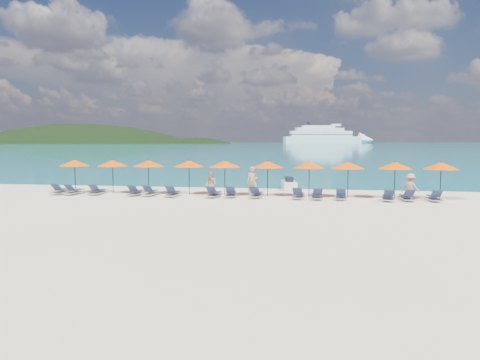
# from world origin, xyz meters

# --- Properties ---
(ground) EXTENTS (1400.00, 1400.00, 0.00)m
(ground) POSITION_xyz_m (0.00, 0.00, 0.00)
(ground) COLOR beige
(sea) EXTENTS (1600.00, 1300.00, 0.01)m
(sea) POSITION_xyz_m (0.00, 660.00, 0.01)
(sea) COLOR #1FA9B2
(sea) RESTS_ON ground
(headland_main) EXTENTS (374.00, 242.00, 126.50)m
(headland_main) POSITION_xyz_m (-300.00, 540.00, -38.00)
(headland_main) COLOR black
(headland_main) RESTS_ON ground
(headland_small) EXTENTS (162.00, 126.00, 85.50)m
(headland_small) POSITION_xyz_m (-150.00, 560.00, -35.00)
(headland_small) COLOR black
(headland_small) RESTS_ON ground
(cruise_ship) EXTENTS (122.28, 51.48, 33.85)m
(cruise_ship) POSITION_xyz_m (20.59, 607.29, 8.81)
(cruise_ship) COLOR white
(cruise_ship) RESTS_ON ground
(jetski) EXTENTS (1.33, 2.60, 0.88)m
(jetski) POSITION_xyz_m (2.50, 9.65, 0.36)
(jetski) COLOR silver
(jetski) RESTS_ON ground
(beachgoer_a) EXTENTS (0.71, 0.48, 1.91)m
(beachgoer_a) POSITION_xyz_m (0.50, 4.75, 0.96)
(beachgoer_a) COLOR tan
(beachgoer_a) RESTS_ON ground
(beachgoer_b) EXTENTS (0.90, 0.84, 1.62)m
(beachgoer_b) POSITION_xyz_m (-2.02, 4.03, 0.81)
(beachgoer_b) COLOR tan
(beachgoer_b) RESTS_ON ground
(beachgoer_c) EXTENTS (1.15, 0.93, 1.62)m
(beachgoer_c) POSITION_xyz_m (9.88, 4.08, 0.81)
(beachgoer_c) COLOR tan
(beachgoer_c) RESTS_ON ground
(umbrella_0) EXTENTS (2.10, 2.10, 2.28)m
(umbrella_0) POSITION_xyz_m (-11.76, 5.20, 2.02)
(umbrella_0) COLOR black
(umbrella_0) RESTS_ON ground
(umbrella_1) EXTENTS (2.10, 2.10, 2.28)m
(umbrella_1) POSITION_xyz_m (-9.06, 5.28, 2.02)
(umbrella_1) COLOR black
(umbrella_1) RESTS_ON ground
(umbrella_2) EXTENTS (2.10, 2.10, 2.28)m
(umbrella_2) POSITION_xyz_m (-6.58, 5.40, 2.02)
(umbrella_2) COLOR black
(umbrella_2) RESTS_ON ground
(umbrella_3) EXTENTS (2.10, 2.10, 2.28)m
(umbrella_3) POSITION_xyz_m (-3.80, 5.45, 2.02)
(umbrella_3) COLOR black
(umbrella_3) RESTS_ON ground
(umbrella_4) EXTENTS (2.10, 2.10, 2.28)m
(umbrella_4) POSITION_xyz_m (-1.41, 5.48, 2.02)
(umbrella_4) COLOR black
(umbrella_4) RESTS_ON ground
(umbrella_5) EXTENTS (2.10, 2.10, 2.28)m
(umbrella_5) POSITION_xyz_m (1.39, 5.36, 2.02)
(umbrella_5) COLOR black
(umbrella_5) RESTS_ON ground
(umbrella_6) EXTENTS (2.10, 2.10, 2.28)m
(umbrella_6) POSITION_xyz_m (4.02, 5.32, 2.02)
(umbrella_6) COLOR black
(umbrella_6) RESTS_ON ground
(umbrella_7) EXTENTS (2.10, 2.10, 2.28)m
(umbrella_7) POSITION_xyz_m (6.39, 5.23, 2.02)
(umbrella_7) COLOR black
(umbrella_7) RESTS_ON ground
(umbrella_8) EXTENTS (2.10, 2.10, 2.28)m
(umbrella_8) POSITION_xyz_m (9.19, 5.31, 2.02)
(umbrella_8) COLOR black
(umbrella_8) RESTS_ON ground
(umbrella_9) EXTENTS (2.10, 2.10, 2.28)m
(umbrella_9) POSITION_xyz_m (11.84, 5.32, 2.02)
(umbrella_9) COLOR black
(umbrella_9) RESTS_ON ground
(lounger_0) EXTENTS (0.67, 1.72, 0.66)m
(lounger_0) POSITION_xyz_m (-12.21, 4.08, 0.24)
(lounger_0) COLOR silver
(lounger_0) RESTS_ON ground
(lounger_1) EXTENTS (0.75, 1.74, 0.66)m
(lounger_1) POSITION_xyz_m (-11.20, 4.01, 0.24)
(lounger_1) COLOR silver
(lounger_1) RESTS_ON ground
(lounger_2) EXTENTS (0.68, 1.72, 0.66)m
(lounger_2) POSITION_xyz_m (-9.66, 4.19, 0.24)
(lounger_2) COLOR silver
(lounger_2) RESTS_ON ground
(lounger_3) EXTENTS (0.64, 1.71, 0.66)m
(lounger_3) POSITION_xyz_m (-7.00, 4.12, 0.24)
(lounger_3) COLOR silver
(lounger_3) RESTS_ON ground
(lounger_4) EXTENTS (0.65, 1.71, 0.66)m
(lounger_4) POSITION_xyz_m (-6.01, 4.17, 0.24)
(lounger_4) COLOR silver
(lounger_4) RESTS_ON ground
(lounger_5) EXTENTS (0.63, 1.70, 0.66)m
(lounger_5) POSITION_xyz_m (-4.44, 3.93, 0.24)
(lounger_5) COLOR silver
(lounger_5) RESTS_ON ground
(lounger_6) EXTENTS (0.77, 1.75, 0.66)m
(lounger_6) POSITION_xyz_m (-1.82, 3.99, 0.24)
(lounger_6) COLOR silver
(lounger_6) RESTS_ON ground
(lounger_7) EXTENTS (0.79, 1.75, 0.66)m
(lounger_7) POSITION_xyz_m (-0.78, 4.29, 0.24)
(lounger_7) COLOR silver
(lounger_7) RESTS_ON ground
(lounger_8) EXTENTS (0.76, 1.75, 0.66)m
(lounger_8) POSITION_xyz_m (0.82, 4.27, 0.24)
(lounger_8) COLOR silver
(lounger_8) RESTS_ON ground
(lounger_9) EXTENTS (0.77, 1.75, 0.66)m
(lounger_9) POSITION_xyz_m (3.42, 4.11, 0.24)
(lounger_9) COLOR silver
(lounger_9) RESTS_ON ground
(lounger_10) EXTENTS (0.79, 1.75, 0.66)m
(lounger_10) POSITION_xyz_m (4.51, 4.01, 0.24)
(lounger_10) COLOR silver
(lounger_10) RESTS_ON ground
(lounger_11) EXTENTS (0.73, 1.74, 0.66)m
(lounger_11) POSITION_xyz_m (5.94, 4.16, 0.24)
(lounger_11) COLOR silver
(lounger_11) RESTS_ON ground
(lounger_12) EXTENTS (0.71, 1.73, 0.66)m
(lounger_12) POSITION_xyz_m (8.62, 3.93, 0.24)
(lounger_12) COLOR silver
(lounger_12) RESTS_ON ground
(lounger_13) EXTENTS (0.75, 1.74, 0.66)m
(lounger_13) POSITION_xyz_m (9.73, 4.21, 0.24)
(lounger_13) COLOR silver
(lounger_13) RESTS_ON ground
(lounger_14) EXTENTS (0.67, 1.72, 0.66)m
(lounger_14) POSITION_xyz_m (11.24, 4.19, 0.24)
(lounger_14) COLOR silver
(lounger_14) RESTS_ON ground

